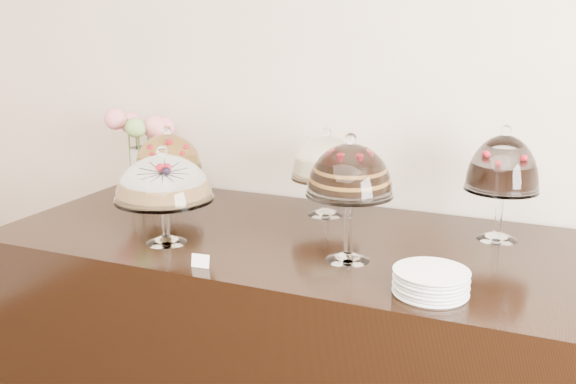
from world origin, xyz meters
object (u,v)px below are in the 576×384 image
at_px(cake_stand_dark_choco, 503,168).
at_px(flower_vase, 141,139).
at_px(cake_stand_choco_layer, 350,174).
at_px(cake_stand_fruit_tart, 168,155).
at_px(cake_stand_cheesecake, 327,161).
at_px(plate_stack, 431,282).
at_px(cake_stand_sugar_sponge, 164,182).
at_px(display_counter, 293,343).

relative_size(cake_stand_dark_choco, flower_vase, 1.08).
distance_m(cake_stand_choco_layer, flower_vase, 1.30).
height_order(cake_stand_choco_layer, cake_stand_fruit_tart, cake_stand_choco_layer).
relative_size(cake_stand_choco_layer, cake_stand_dark_choco, 1.02).
relative_size(cake_stand_cheesecake, cake_stand_dark_choco, 0.87).
bearing_deg(plate_stack, cake_stand_fruit_tart, 156.47).
bearing_deg(cake_stand_sugar_sponge, cake_stand_choco_layer, 7.84).
height_order(cake_stand_dark_choco, flower_vase, cake_stand_dark_choco).
relative_size(cake_stand_choco_layer, flower_vase, 1.10).
xyz_separation_m(cake_stand_fruit_tart, plate_stack, (1.27, -0.55, -0.18)).
bearing_deg(flower_vase, display_counter, -20.72).
relative_size(cake_stand_sugar_sponge, cake_stand_cheesecake, 0.97).
relative_size(display_counter, cake_stand_dark_choco, 5.19).
height_order(display_counter, cake_stand_sugar_sponge, cake_stand_sugar_sponge).
height_order(cake_stand_choco_layer, cake_stand_dark_choco, cake_stand_choco_layer).
bearing_deg(cake_stand_sugar_sponge, display_counter, 33.29).
relative_size(display_counter, plate_stack, 10.12).
xyz_separation_m(cake_stand_cheesecake, cake_stand_fruit_tart, (-0.71, -0.09, -0.01)).
xyz_separation_m(cake_stand_choco_layer, cake_stand_fruit_tart, (-0.95, 0.38, -0.08)).
xyz_separation_m(display_counter, cake_stand_sugar_sponge, (-0.39, -0.26, 0.68)).
bearing_deg(plate_stack, display_counter, 149.76).
bearing_deg(cake_stand_cheesecake, flower_vase, 177.02).
height_order(display_counter, cake_stand_choco_layer, cake_stand_choco_layer).
bearing_deg(cake_stand_dark_choco, cake_stand_fruit_tart, -178.26).
height_order(cake_stand_sugar_sponge, cake_stand_choco_layer, cake_stand_choco_layer).
bearing_deg(cake_stand_sugar_sponge, cake_stand_fruit_tart, 121.88).
bearing_deg(plate_stack, flower_vase, 155.42).
relative_size(cake_stand_cheesecake, plate_stack, 1.69).
distance_m(flower_vase, plate_stack, 1.67).
distance_m(cake_stand_cheesecake, cake_stand_dark_choco, 0.69).
distance_m(cake_stand_choco_layer, cake_stand_fruit_tart, 1.03).
bearing_deg(flower_vase, cake_stand_fruit_tart, -29.86).
bearing_deg(cake_stand_fruit_tart, flower_vase, 150.14).
bearing_deg(display_counter, plate_stack, -30.24).
bearing_deg(cake_stand_dark_choco, flower_vase, 176.70).
relative_size(display_counter, cake_stand_cheesecake, 5.99).
distance_m(cake_stand_cheesecake, cake_stand_fruit_tart, 0.71).
distance_m(cake_stand_cheesecake, flower_vase, 0.95).
xyz_separation_m(cake_stand_choco_layer, flower_vase, (-1.19, 0.52, -0.05)).
distance_m(cake_stand_dark_choco, cake_stand_fruit_tart, 1.40).
bearing_deg(flower_vase, cake_stand_dark_choco, -3.30).
height_order(cake_stand_choco_layer, flower_vase, cake_stand_choco_layer).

